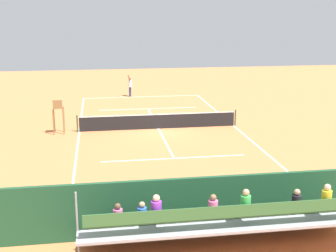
{
  "coord_description": "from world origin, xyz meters",
  "views": [
    {
      "loc": [
        3.74,
        27.99,
        7.49
      ],
      "look_at": [
        0.0,
        4.0,
        1.2
      ],
      "focal_mm": 48.64,
      "sensor_mm": 36.0,
      "label": 1
    }
  ],
  "objects_px": {
    "bleacher_stand": "(222,223)",
    "tennis_ball_far": "(153,100)",
    "courtside_bench": "(273,203)",
    "tennis_ball_near": "(155,98)",
    "umpire_chair": "(58,113)",
    "tennis_net": "(158,121)",
    "tennis_racket": "(122,96)",
    "equipment_bag": "(217,217)",
    "tennis_player": "(130,85)"
  },
  "relations": [
    {
      "from": "equipment_bag",
      "to": "tennis_racket",
      "type": "distance_m",
      "value": 24.92
    },
    {
      "from": "courtside_bench",
      "to": "tennis_ball_near",
      "type": "relative_size",
      "value": 27.27
    },
    {
      "from": "tennis_net",
      "to": "equipment_bag",
      "type": "bearing_deg",
      "value": 91.44
    },
    {
      "from": "tennis_net",
      "to": "tennis_player",
      "type": "height_order",
      "value": "tennis_player"
    },
    {
      "from": "tennis_racket",
      "to": "tennis_ball_far",
      "type": "distance_m",
      "value": 3.25
    },
    {
      "from": "bleacher_stand",
      "to": "tennis_player",
      "type": "distance_m",
      "value": 26.73
    },
    {
      "from": "umpire_chair",
      "to": "tennis_ball_far",
      "type": "relative_size",
      "value": 32.42
    },
    {
      "from": "equipment_bag",
      "to": "tennis_ball_far",
      "type": "height_order",
      "value": "equipment_bag"
    },
    {
      "from": "tennis_ball_near",
      "to": "tennis_racket",
      "type": "bearing_deg",
      "value": -26.12
    },
    {
      "from": "tennis_net",
      "to": "courtside_bench",
      "type": "xyz_separation_m",
      "value": [
        -2.47,
        13.27,
        0.06
      ]
    },
    {
      "from": "equipment_bag",
      "to": "tennis_ball_far",
      "type": "relative_size",
      "value": 13.64
    },
    {
      "from": "tennis_racket",
      "to": "tennis_ball_far",
      "type": "relative_size",
      "value": 8.86
    },
    {
      "from": "tennis_net",
      "to": "tennis_player",
      "type": "distance_m",
      "value": 11.39
    },
    {
      "from": "tennis_racket",
      "to": "umpire_chair",
      "type": "bearing_deg",
      "value": 68.93
    },
    {
      "from": "equipment_bag",
      "to": "tennis_ball_near",
      "type": "bearing_deg",
      "value": -91.73
    },
    {
      "from": "tennis_ball_near",
      "to": "umpire_chair",
      "type": "bearing_deg",
      "value": 54.91
    },
    {
      "from": "umpire_chair",
      "to": "tennis_ball_near",
      "type": "bearing_deg",
      "value": -125.09
    },
    {
      "from": "tennis_net",
      "to": "umpire_chair",
      "type": "distance_m",
      "value": 6.26
    },
    {
      "from": "courtside_bench",
      "to": "equipment_bag",
      "type": "xyz_separation_m",
      "value": [
        2.14,
        0.13,
        -0.38
      ]
    },
    {
      "from": "bleacher_stand",
      "to": "tennis_ball_far",
      "type": "xyz_separation_m",
      "value": [
        -0.84,
        -24.73,
        -0.92
      ]
    },
    {
      "from": "tennis_net",
      "to": "courtside_bench",
      "type": "relative_size",
      "value": 5.72
    },
    {
      "from": "tennis_racket",
      "to": "equipment_bag",
      "type": "bearing_deg",
      "value": 94.7
    },
    {
      "from": "tennis_net",
      "to": "tennis_racket",
      "type": "relative_size",
      "value": 17.61
    },
    {
      "from": "tennis_net",
      "to": "tennis_ball_far",
      "type": "xyz_separation_m",
      "value": [
        -0.79,
        -9.36,
        -0.47
      ]
    },
    {
      "from": "equipment_bag",
      "to": "tennis_ball_far",
      "type": "distance_m",
      "value": 22.76
    },
    {
      "from": "courtside_bench",
      "to": "tennis_ball_far",
      "type": "xyz_separation_m",
      "value": [
        1.69,
        -22.63,
        -0.53
      ]
    },
    {
      "from": "courtside_bench",
      "to": "tennis_ball_near",
      "type": "bearing_deg",
      "value": -86.51
    },
    {
      "from": "tennis_player",
      "to": "courtside_bench",
      "type": "bearing_deg",
      "value": 97.97
    },
    {
      "from": "tennis_ball_far",
      "to": "tennis_player",
      "type": "bearing_deg",
      "value": -48.38
    },
    {
      "from": "bleacher_stand",
      "to": "tennis_ball_near",
      "type": "height_order",
      "value": "bleacher_stand"
    },
    {
      "from": "umpire_chair",
      "to": "tennis_ball_far",
      "type": "height_order",
      "value": "umpire_chair"
    },
    {
      "from": "tennis_ball_near",
      "to": "tennis_ball_far",
      "type": "height_order",
      "value": "same"
    },
    {
      "from": "umpire_chair",
      "to": "tennis_player",
      "type": "relative_size",
      "value": 1.11
    },
    {
      "from": "umpire_chair",
      "to": "tennis_player",
      "type": "distance_m",
      "value": 12.7
    },
    {
      "from": "umpire_chair",
      "to": "tennis_player",
      "type": "height_order",
      "value": "umpire_chair"
    },
    {
      "from": "tennis_net",
      "to": "bleacher_stand",
      "type": "xyz_separation_m",
      "value": [
        0.05,
        15.37,
        0.45
      ]
    },
    {
      "from": "tennis_racket",
      "to": "tennis_net",
      "type": "bearing_deg",
      "value": 98.48
    },
    {
      "from": "tennis_ball_near",
      "to": "tennis_ball_far",
      "type": "xyz_separation_m",
      "value": [
        0.26,
        0.73,
        0.0
      ]
    },
    {
      "from": "tennis_net",
      "to": "bleacher_stand",
      "type": "height_order",
      "value": "bleacher_stand"
    },
    {
      "from": "courtside_bench",
      "to": "tennis_player",
      "type": "bearing_deg",
      "value": -82.03
    },
    {
      "from": "courtside_bench",
      "to": "tennis_ball_far",
      "type": "height_order",
      "value": "courtside_bench"
    },
    {
      "from": "bleacher_stand",
      "to": "tennis_racket",
      "type": "bearing_deg",
      "value": -86.47
    },
    {
      "from": "tennis_player",
      "to": "tennis_ball_near",
      "type": "height_order",
      "value": "tennis_player"
    },
    {
      "from": "tennis_racket",
      "to": "tennis_ball_near",
      "type": "distance_m",
      "value": 3.06
    },
    {
      "from": "tennis_net",
      "to": "bleacher_stand",
      "type": "bearing_deg",
      "value": 89.81
    },
    {
      "from": "bleacher_stand",
      "to": "umpire_chair",
      "type": "distance_m",
      "value": 16.35
    },
    {
      "from": "courtside_bench",
      "to": "tennis_ball_near",
      "type": "xyz_separation_m",
      "value": [
        1.43,
        -23.36,
        -0.53
      ]
    },
    {
      "from": "tennis_player",
      "to": "tennis_ball_near",
      "type": "bearing_deg",
      "value": 148.23
    },
    {
      "from": "equipment_bag",
      "to": "tennis_ball_near",
      "type": "xyz_separation_m",
      "value": [
        -0.71,
        -23.49,
        -0.15
      ]
    },
    {
      "from": "bleacher_stand",
      "to": "tennis_ball_near",
      "type": "xyz_separation_m",
      "value": [
        -1.1,
        -25.46,
        -0.92
      ]
    }
  ]
}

